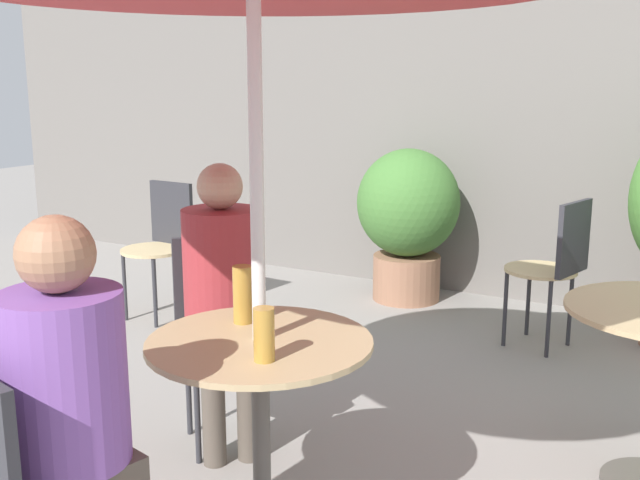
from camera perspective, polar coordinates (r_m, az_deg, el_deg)
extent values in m
cube|color=slate|center=(5.24, 17.57, 11.36)|extent=(10.00, 0.06, 3.00)
cylinder|color=#514C47|center=(2.56, -4.48, -15.12)|extent=(0.06, 0.06, 0.68)
cylinder|color=tan|center=(2.42, -4.62, -7.79)|extent=(0.73, 0.73, 0.02)
cylinder|color=tan|center=(3.16, -7.43, -7.74)|extent=(0.41, 0.41, 0.02)
cylinder|color=#2D2D33|center=(3.39, -5.47, -10.50)|extent=(0.02, 0.02, 0.44)
cylinder|color=#2D2D33|center=(3.35, -10.00, -10.91)|extent=(0.02, 0.02, 0.44)
cylinder|color=#2D2D33|center=(3.15, -4.45, -12.30)|extent=(0.02, 0.02, 0.44)
cylinder|color=#2D2D33|center=(3.11, -9.33, -12.78)|extent=(0.02, 0.02, 0.44)
cube|color=#2D2D33|center=(3.27, -8.10, -3.16)|extent=(0.26, 0.27, 0.41)
cylinder|color=tan|center=(4.46, 16.46, -2.21)|extent=(0.41, 0.41, 0.02)
cylinder|color=#2D2D33|center=(4.35, 17.03, -5.79)|extent=(0.02, 0.02, 0.44)
cylinder|color=#2D2D33|center=(4.58, 18.52, -4.98)|extent=(0.02, 0.02, 0.44)
cylinder|color=#2D2D33|center=(4.47, 13.98, -5.14)|extent=(0.02, 0.02, 0.44)
cylinder|color=#2D2D33|center=(4.69, 15.59, -4.39)|extent=(0.02, 0.02, 0.44)
cube|color=#2D2D33|center=(4.34, 18.78, 0.13)|extent=(0.12, 0.34, 0.41)
cylinder|color=tan|center=(4.89, -12.61, -0.75)|extent=(0.41, 0.41, 0.02)
cylinder|color=#2D2D33|center=(4.95, -10.32, -3.28)|extent=(0.02, 0.02, 0.44)
cylinder|color=#2D2D33|center=(5.13, -12.49, -2.82)|extent=(0.02, 0.02, 0.44)
cylinder|color=#2D2D33|center=(4.77, -12.48, -3.97)|extent=(0.02, 0.02, 0.44)
cylinder|color=#2D2D33|center=(4.95, -14.66, -3.47)|extent=(0.02, 0.02, 0.44)
cube|color=#2D2D33|center=(4.98, -11.23, 2.04)|extent=(0.35, 0.05, 0.41)
cylinder|color=brown|center=(3.10, -8.10, -12.89)|extent=(0.09, 0.09, 0.44)
cylinder|color=brown|center=(3.12, -5.48, -12.63)|extent=(0.09, 0.09, 0.44)
cube|color=brown|center=(3.10, -7.33, -7.00)|extent=(0.40, 0.40, 0.09)
cylinder|color=#9E2D33|center=(3.02, -7.47, -1.99)|extent=(0.31, 0.31, 0.46)
sphere|color=tan|center=(2.96, -7.64, 4.08)|extent=(0.18, 0.18, 0.18)
cube|color=brown|center=(2.15, -18.33, -16.73)|extent=(0.33, 0.35, 0.09)
cylinder|color=#7A4C9E|center=(2.03, -18.85, -9.95)|extent=(0.31, 0.31, 0.45)
sphere|color=#9E7051|center=(1.94, -19.51, -1.02)|extent=(0.19, 0.19, 0.19)
cylinder|color=#B28433|center=(2.56, -5.92, -4.15)|extent=(0.07, 0.07, 0.20)
cylinder|color=#B28433|center=(2.22, -4.29, -7.20)|extent=(0.06, 0.06, 0.16)
cylinder|color=#93664C|center=(5.30, 6.60, -2.82)|extent=(0.47, 0.47, 0.32)
ellipsoid|color=#427533|center=(5.19, 6.74, 2.84)|extent=(0.71, 0.71, 0.74)
cylinder|color=silver|center=(2.33, -4.76, -0.18)|extent=(0.04, 0.04, 2.06)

